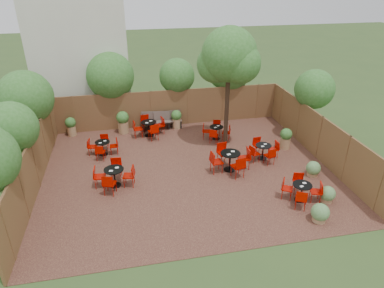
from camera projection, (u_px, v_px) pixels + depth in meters
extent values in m
plane|color=#354F23|center=(188.00, 171.00, 14.85)|extent=(80.00, 80.00, 0.00)
cube|color=#351915|center=(188.00, 170.00, 14.85)|extent=(12.00, 10.00, 0.02)
cube|color=brown|center=(170.00, 108.00, 18.78)|extent=(12.00, 0.08, 2.00)
cube|color=brown|center=(35.00, 164.00, 13.33)|extent=(0.08, 10.00, 2.00)
cube|color=brown|center=(319.00, 137.00, 15.47)|extent=(0.08, 10.00, 2.00)
cube|color=beige|center=(81.00, 44.00, 19.25)|extent=(5.00, 4.00, 8.00)
sphere|color=#2D6520|center=(26.00, 98.00, 15.08)|extent=(2.38, 2.38, 2.38)
sphere|color=#2D6520|center=(11.00, 128.00, 12.53)|extent=(1.94, 1.94, 1.94)
sphere|color=#2D6520|center=(110.00, 76.00, 18.07)|extent=(2.46, 2.46, 2.46)
sphere|color=#2D6520|center=(177.00, 76.00, 18.68)|extent=(1.90, 1.90, 1.90)
sphere|color=#2D6520|center=(229.00, 69.00, 19.31)|extent=(2.49, 2.49, 2.49)
sphere|color=#2D6520|center=(314.00, 89.00, 16.62)|extent=(1.90, 1.90, 1.90)
cylinder|color=black|center=(227.00, 99.00, 16.15)|extent=(0.20, 0.20, 4.58)
sphere|color=#2D6520|center=(229.00, 54.00, 15.22)|extent=(2.46, 2.46, 2.46)
sphere|color=#2D6520|center=(216.00, 64.00, 15.71)|extent=(1.72, 1.72, 1.72)
sphere|color=#2D6520|center=(240.00, 63.00, 15.09)|extent=(1.79, 1.79, 1.79)
cube|color=brown|center=(156.00, 122.00, 18.48)|extent=(1.55, 0.60, 0.05)
cube|color=brown|center=(156.00, 115.00, 18.53)|extent=(1.52, 0.26, 0.46)
cube|color=black|center=(144.00, 127.00, 18.46)|extent=(0.11, 0.46, 0.40)
cube|color=black|center=(169.00, 125.00, 18.71)|extent=(0.11, 0.46, 0.40)
cube|color=brown|center=(168.00, 121.00, 18.59)|extent=(1.51, 0.55, 0.05)
cube|color=brown|center=(167.00, 115.00, 18.65)|extent=(1.48, 0.22, 0.45)
cube|color=black|center=(155.00, 126.00, 18.58)|extent=(0.09, 0.45, 0.39)
cube|color=black|center=(180.00, 124.00, 18.82)|extent=(0.09, 0.45, 0.39)
cylinder|color=black|center=(216.00, 138.00, 17.60)|extent=(0.40, 0.40, 0.03)
cylinder|color=black|center=(216.00, 133.00, 17.45)|extent=(0.05, 0.05, 0.63)
cylinder|color=black|center=(217.00, 127.00, 17.31)|extent=(0.68, 0.68, 0.03)
cube|color=white|center=(218.00, 126.00, 17.38)|extent=(0.15, 0.13, 0.01)
cube|color=white|center=(215.00, 128.00, 17.19)|extent=(0.15, 0.13, 0.01)
cylinder|color=black|center=(300.00, 200.00, 12.91)|extent=(0.41, 0.41, 0.03)
cylinder|color=black|center=(301.00, 192.00, 12.76)|extent=(0.05, 0.05, 0.65)
cylinder|color=black|center=(302.00, 185.00, 12.61)|extent=(0.70, 0.70, 0.03)
cube|color=white|center=(304.00, 183.00, 12.68)|extent=(0.15, 0.13, 0.01)
cube|color=white|center=(302.00, 186.00, 12.49)|extent=(0.15, 0.13, 0.01)
cylinder|color=black|center=(229.00, 169.00, 14.86)|extent=(0.49, 0.49, 0.03)
cylinder|color=black|center=(230.00, 161.00, 14.68)|extent=(0.06, 0.06, 0.78)
cylinder|color=black|center=(230.00, 153.00, 14.50)|extent=(0.84, 0.84, 0.03)
cube|color=white|center=(233.00, 151.00, 14.59)|extent=(0.16, 0.12, 0.02)
cube|color=white|center=(229.00, 154.00, 14.36)|extent=(0.16, 0.12, 0.02)
cylinder|color=black|center=(104.00, 154.00, 16.09)|extent=(0.39, 0.39, 0.03)
cylinder|color=black|center=(103.00, 148.00, 15.95)|extent=(0.04, 0.04, 0.62)
cylinder|color=black|center=(102.00, 142.00, 15.81)|extent=(0.67, 0.67, 0.03)
cube|color=white|center=(105.00, 141.00, 15.88)|extent=(0.14, 0.11, 0.01)
cube|color=white|center=(100.00, 143.00, 15.69)|extent=(0.14, 0.11, 0.01)
cylinder|color=black|center=(116.00, 185.00, 13.78)|extent=(0.45, 0.45, 0.03)
cylinder|color=black|center=(115.00, 178.00, 13.61)|extent=(0.05, 0.05, 0.71)
cylinder|color=black|center=(114.00, 169.00, 13.45)|extent=(0.77, 0.77, 0.03)
cube|color=white|center=(117.00, 168.00, 13.53)|extent=(0.16, 0.13, 0.02)
cube|color=white|center=(111.00, 171.00, 13.31)|extent=(0.16, 0.13, 0.02)
cylinder|color=black|center=(262.00, 158.00, 15.74)|extent=(0.41, 0.41, 0.03)
cylinder|color=black|center=(263.00, 152.00, 15.59)|extent=(0.05, 0.05, 0.65)
cylinder|color=black|center=(264.00, 145.00, 15.44)|extent=(0.70, 0.70, 0.03)
cube|color=white|center=(265.00, 144.00, 15.52)|extent=(0.15, 0.12, 0.01)
cube|color=white|center=(263.00, 146.00, 15.32)|extent=(0.15, 0.12, 0.01)
cylinder|color=black|center=(149.00, 135.00, 17.93)|extent=(0.46, 0.46, 0.03)
cylinder|color=black|center=(149.00, 129.00, 17.76)|extent=(0.05, 0.05, 0.72)
cylinder|color=black|center=(149.00, 122.00, 17.60)|extent=(0.79, 0.79, 0.03)
cube|color=white|center=(151.00, 121.00, 17.68)|extent=(0.17, 0.14, 0.02)
cube|color=white|center=(147.00, 123.00, 17.46)|extent=(0.17, 0.14, 0.02)
cylinder|color=#9D764E|center=(123.00, 127.00, 18.14)|extent=(0.54, 0.54, 0.61)
sphere|color=#2D6520|center=(123.00, 117.00, 17.89)|extent=(0.64, 0.64, 0.64)
cylinder|color=#9D764E|center=(177.00, 123.00, 18.71)|extent=(0.46, 0.46, 0.53)
sphere|color=#2D6520|center=(176.00, 115.00, 18.50)|extent=(0.55, 0.55, 0.55)
cylinder|color=#9D764E|center=(72.00, 131.00, 17.86)|extent=(0.45, 0.45, 0.51)
sphere|color=#2D6520|center=(70.00, 123.00, 17.65)|extent=(0.54, 0.54, 0.54)
cylinder|color=#9D764E|center=(285.00, 143.00, 16.56)|extent=(0.47, 0.47, 0.53)
sphere|color=#2D6520|center=(286.00, 134.00, 16.35)|extent=(0.56, 0.56, 0.56)
cylinder|color=#9D764E|center=(327.00, 199.00, 12.82)|extent=(0.42, 0.42, 0.19)
sphere|color=#4E7B40|center=(328.00, 194.00, 12.71)|extent=(0.57, 0.57, 0.57)
cylinder|color=#9D764E|center=(319.00, 218.00, 11.81)|extent=(0.45, 0.45, 0.21)
sphere|color=#4E7B40|center=(320.00, 212.00, 11.70)|extent=(0.62, 0.62, 0.62)
cylinder|color=#9D764E|center=(312.00, 173.00, 14.42)|extent=(0.43, 0.43, 0.20)
sphere|color=#4E7B40|center=(313.00, 168.00, 14.31)|extent=(0.59, 0.59, 0.59)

